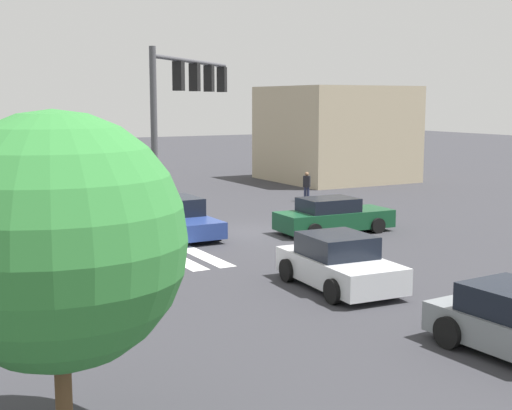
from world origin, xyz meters
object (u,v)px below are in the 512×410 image
car_3 (11,218)px  tree_corner_a (57,241)px  traffic_signal_mast (185,108)px  car_1 (333,216)px  car_2 (179,218)px  car_4 (339,264)px  pedestrian (307,185)px

car_3 → tree_corner_a: 18.77m
traffic_signal_mast → car_1: bearing=-19.3°
car_2 → car_4: size_ratio=1.12×
traffic_signal_mast → pedestrian: 17.58m
car_2 → pedestrian: size_ratio=3.08×
car_1 → tree_corner_a: (13.00, -14.13, 2.61)m
car_4 → pedestrian: size_ratio=2.74×
car_3 → pedestrian: 15.85m
car_3 → car_4: bearing=121.8°
traffic_signal_mast → car_2: size_ratio=1.40×
car_1 → car_2: car_2 is taller
car_3 → pedestrian: size_ratio=2.98×
car_2 → car_4: car_4 is taller
traffic_signal_mast → car_4: (3.29, 3.31, -4.40)m
car_2 → car_3: bearing=-116.3°
car_2 → car_4: 9.71m
car_2 → car_3: (-2.97, -5.95, 0.06)m
car_3 → car_4: size_ratio=1.08×
traffic_signal_mast → car_4: size_ratio=1.57×
car_4 → tree_corner_a: size_ratio=0.82×
car_2 → car_4: bearing=5.3°
traffic_signal_mast → car_2: (-6.38, 2.44, -4.42)m
pedestrian → tree_corner_a: (21.09, -18.10, 2.41)m
tree_corner_a → traffic_signal_mast: bearing=146.7°
car_3 → car_2: bearing=157.0°
car_1 → car_3: (-5.43, -11.66, 0.09)m
pedestrian → car_2: bearing=-14.3°
traffic_signal_mast → pedestrian: traffic_signal_mast is taller
car_3 → traffic_signal_mast: bearing=114.1°
car_4 → tree_corner_a: (5.79, -9.28, 2.57)m
traffic_signal_mast → car_4: traffic_signal_mast is taller
car_4 → tree_corner_a: 11.24m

